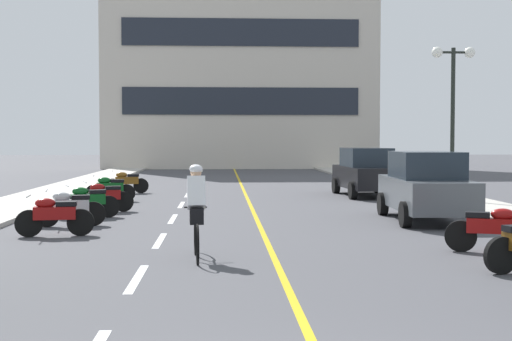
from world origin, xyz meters
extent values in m
plane|color=#47474C|center=(0.00, 21.00, 0.00)|extent=(140.00, 140.00, 0.00)
cube|color=#B7B2A8|center=(-7.20, 24.00, 0.06)|extent=(2.40, 72.00, 0.12)
cube|color=#B7B2A8|center=(7.20, 24.00, 0.06)|extent=(2.40, 72.00, 0.12)
cube|color=silver|center=(-2.00, 6.00, 0.00)|extent=(0.14, 2.20, 0.01)
cube|color=silver|center=(-2.00, 10.00, 0.00)|extent=(0.14, 2.20, 0.01)
cube|color=silver|center=(-2.00, 14.00, 0.00)|extent=(0.14, 2.20, 0.01)
cube|color=silver|center=(-2.00, 18.00, 0.00)|extent=(0.14, 2.20, 0.01)
cube|color=silver|center=(-2.00, 22.00, 0.00)|extent=(0.14, 2.20, 0.01)
cube|color=silver|center=(-2.00, 26.00, 0.00)|extent=(0.14, 2.20, 0.01)
cube|color=silver|center=(-2.00, 30.00, 0.00)|extent=(0.14, 2.20, 0.01)
cube|color=silver|center=(-2.00, 34.00, 0.00)|extent=(0.14, 2.20, 0.01)
cube|color=silver|center=(-2.00, 38.00, 0.00)|extent=(0.14, 2.20, 0.01)
cube|color=silver|center=(-2.00, 42.00, 0.00)|extent=(0.14, 2.20, 0.01)
cube|color=silver|center=(-2.00, 46.00, 0.00)|extent=(0.14, 2.20, 0.01)
cube|color=gold|center=(0.25, 24.00, 0.00)|extent=(0.12, 66.00, 0.01)
cube|color=beige|center=(0.75, 48.58, 8.14)|extent=(20.12, 7.16, 16.28)
cube|color=#1E232D|center=(0.75, 44.95, 4.88)|extent=(16.90, 0.10, 1.95)
cube|color=#1E232D|center=(0.75, 44.95, 9.77)|extent=(16.90, 0.10, 1.95)
cylinder|color=black|center=(7.01, 18.07, 2.65)|extent=(0.14, 0.14, 5.05)
cylinder|color=black|center=(7.01, 18.07, 5.02)|extent=(1.10, 0.08, 0.08)
sphere|color=white|center=(6.46, 18.07, 5.02)|extent=(0.36, 0.36, 0.36)
sphere|color=white|center=(7.56, 18.07, 5.02)|extent=(0.36, 0.36, 0.36)
cylinder|color=black|center=(3.87, 14.65, 0.32)|extent=(0.24, 0.65, 0.64)
cylinder|color=black|center=(5.57, 14.59, 0.32)|extent=(0.24, 0.65, 0.64)
cylinder|color=black|center=(3.76, 11.85, 0.32)|extent=(0.24, 0.65, 0.64)
cylinder|color=black|center=(5.46, 11.79, 0.32)|extent=(0.24, 0.65, 0.64)
cube|color=#4C5156|center=(4.66, 13.22, 0.72)|extent=(1.86, 4.26, 0.80)
cube|color=#1E2833|center=(4.66, 13.22, 1.47)|extent=(1.64, 2.26, 0.70)
cylinder|color=black|center=(3.86, 22.55, 0.32)|extent=(0.25, 0.65, 0.64)
cylinder|color=black|center=(5.55, 22.63, 0.32)|extent=(0.25, 0.65, 0.64)
cylinder|color=black|center=(3.99, 19.76, 0.32)|extent=(0.25, 0.65, 0.64)
cylinder|color=black|center=(5.69, 19.84, 0.32)|extent=(0.25, 0.65, 0.64)
cube|color=black|center=(4.77, 21.19, 0.72)|extent=(1.90, 4.28, 0.80)
cube|color=#1E2833|center=(4.77, 21.19, 1.47)|extent=(1.67, 2.27, 0.70)
cylinder|color=black|center=(3.73, 6.05, 0.30)|extent=(0.61, 0.25, 0.60)
cylinder|color=black|center=(3.85, 8.24, 0.30)|extent=(0.60, 0.30, 0.60)
cube|color=maroon|center=(4.37, 8.06, 0.52)|extent=(0.94, 0.57, 0.28)
ellipsoid|color=maroon|center=(4.56, 7.99, 0.74)|extent=(0.50, 0.38, 0.22)
cube|color=black|center=(4.13, 8.14, 0.72)|extent=(0.50, 0.38, 0.10)
cylinder|color=black|center=(-4.91, 10.67, 0.30)|extent=(0.61, 0.18, 0.60)
cylinder|color=black|center=(-3.82, 10.82, 0.30)|extent=(0.61, 0.18, 0.60)
cube|color=maroon|center=(-4.36, 10.74, 0.52)|extent=(0.93, 0.40, 0.28)
ellipsoid|color=maroon|center=(-4.56, 10.71, 0.74)|extent=(0.47, 0.30, 0.22)
cube|color=black|center=(-4.11, 10.78, 0.72)|extent=(0.47, 0.30, 0.10)
cylinder|color=silver|center=(-4.91, 10.67, 0.90)|extent=(0.11, 0.60, 0.03)
cylinder|color=black|center=(-4.94, 12.38, 0.30)|extent=(0.61, 0.21, 0.60)
cylinder|color=black|center=(-3.86, 12.58, 0.30)|extent=(0.61, 0.21, 0.60)
cube|color=#B2B2B7|center=(-4.40, 12.48, 0.52)|extent=(0.94, 0.44, 0.28)
ellipsoid|color=#B2B2B7|center=(-4.60, 12.45, 0.74)|extent=(0.48, 0.32, 0.22)
cube|color=black|center=(-4.15, 12.53, 0.72)|extent=(0.48, 0.32, 0.10)
cylinder|color=silver|center=(-4.94, 12.38, 0.90)|extent=(0.14, 0.60, 0.03)
cylinder|color=black|center=(-4.82, 14.06, 0.30)|extent=(0.60, 0.29, 0.60)
cylinder|color=black|center=(-3.78, 14.42, 0.30)|extent=(0.60, 0.29, 0.60)
cube|color=#0C4C19|center=(-4.30, 14.24, 0.52)|extent=(0.94, 0.56, 0.28)
ellipsoid|color=#0C4C19|center=(-4.49, 14.17, 0.74)|extent=(0.49, 0.37, 0.22)
cube|color=black|center=(-4.07, 14.32, 0.72)|extent=(0.49, 0.37, 0.10)
cylinder|color=silver|center=(-4.82, 14.06, 0.90)|extent=(0.23, 0.58, 0.03)
cylinder|color=black|center=(-4.64, 15.57, 0.30)|extent=(0.60, 0.28, 0.60)
cylinder|color=black|center=(-3.59, 15.92, 0.30)|extent=(0.60, 0.28, 0.60)
cube|color=maroon|center=(-4.11, 15.75, 0.52)|extent=(0.94, 0.55, 0.28)
ellipsoid|color=maroon|center=(-4.30, 15.69, 0.74)|extent=(0.49, 0.37, 0.22)
cube|color=black|center=(-3.88, 15.83, 0.72)|extent=(0.49, 0.37, 0.10)
cylinder|color=silver|center=(-4.64, 15.57, 0.90)|extent=(0.22, 0.58, 0.03)
cylinder|color=black|center=(-5.04, 19.14, 0.30)|extent=(0.61, 0.17, 0.60)
cylinder|color=black|center=(-3.95, 19.28, 0.30)|extent=(0.61, 0.17, 0.60)
cube|color=#0C4C19|center=(-4.49, 19.21, 0.52)|extent=(0.93, 0.39, 0.28)
ellipsoid|color=#0C4C19|center=(-4.69, 19.18, 0.74)|extent=(0.47, 0.29, 0.22)
cube|color=black|center=(-4.25, 19.24, 0.72)|extent=(0.47, 0.29, 0.10)
cylinder|color=silver|center=(-5.04, 19.14, 0.90)|extent=(0.11, 0.60, 0.03)
cylinder|color=black|center=(-4.96, 22.79, 0.30)|extent=(0.61, 0.20, 0.60)
cylinder|color=black|center=(-3.88, 22.97, 0.30)|extent=(0.61, 0.20, 0.60)
cube|color=brown|center=(-4.42, 22.88, 0.52)|extent=(0.93, 0.43, 0.28)
ellipsoid|color=brown|center=(-4.62, 22.85, 0.74)|extent=(0.47, 0.31, 0.22)
cube|color=black|center=(-4.18, 22.92, 0.72)|extent=(0.47, 0.31, 0.10)
cylinder|color=silver|center=(-4.96, 22.79, 0.90)|extent=(0.13, 0.60, 0.03)
torus|color=black|center=(-1.18, 8.21, 0.34)|extent=(0.09, 0.72, 0.72)
torus|color=black|center=(-1.11, 7.16, 0.34)|extent=(0.09, 0.72, 0.72)
cylinder|color=black|center=(-1.14, 7.66, 0.64)|extent=(0.11, 0.95, 0.04)
cube|color=black|center=(-1.13, 7.51, 0.86)|extent=(0.11, 0.21, 0.06)
cylinder|color=black|center=(-1.17, 8.11, 0.89)|extent=(0.42, 0.06, 0.03)
cube|color=black|center=(-1.14, 7.56, 0.79)|extent=(0.26, 0.38, 0.28)
cube|color=white|center=(-1.15, 7.71, 1.19)|extent=(0.35, 0.48, 0.61)
sphere|color=tan|center=(-1.16, 7.84, 1.54)|extent=(0.20, 0.20, 0.20)
ellipsoid|color=white|center=(-1.16, 7.84, 1.61)|extent=(0.24, 0.26, 0.16)
camera|label=1|loc=(-0.71, -4.62, 2.14)|focal=48.54mm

